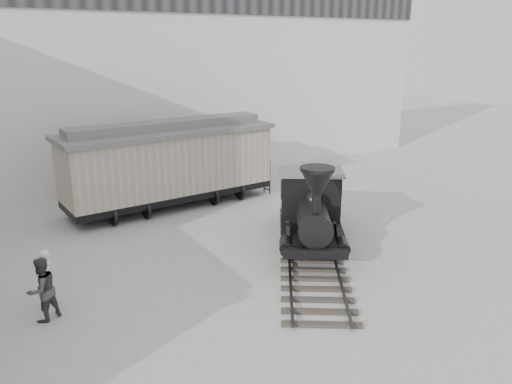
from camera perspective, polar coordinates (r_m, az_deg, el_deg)
ground at (r=13.73m, az=10.10°, el=-12.68°), size 90.00×90.00×0.00m
north_wall at (r=25.12m, az=-13.25°, el=13.74°), size 34.00×2.51×11.00m
locomotive at (r=16.81m, az=6.23°, el=-2.43°), size 6.80×8.66×3.23m
boxcar at (r=21.07m, az=-9.88°, el=3.39°), size 9.02×3.23×3.64m
visitor_a at (r=14.25m, az=-22.93°, el=-9.08°), size 0.68×0.68×1.59m
visitor_b at (r=13.60m, az=-23.26°, el=-10.20°), size 1.01×0.93×1.67m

